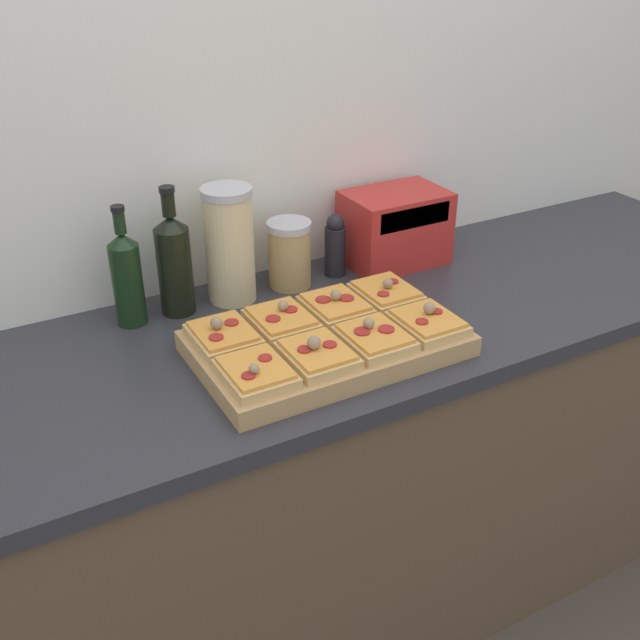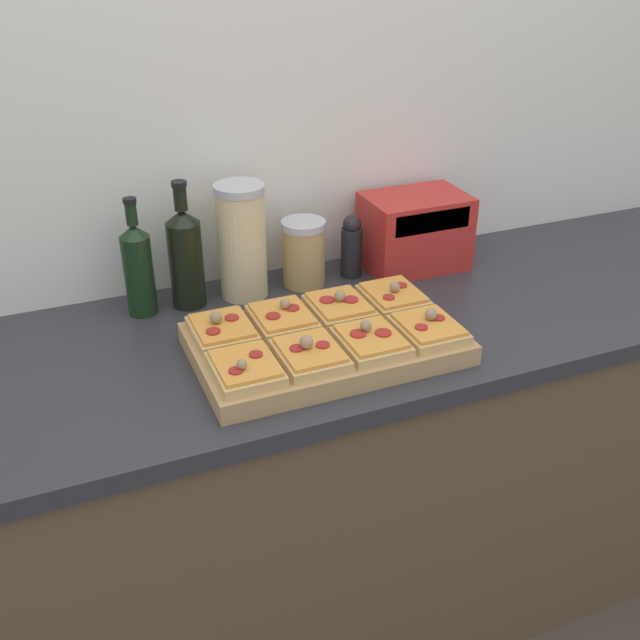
{
  "view_description": "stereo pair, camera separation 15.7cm",
  "coord_description": "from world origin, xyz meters",
  "views": [
    {
      "loc": [
        -0.7,
        -0.96,
        1.73
      ],
      "look_at": [
        -0.03,
        0.24,
        0.97
      ],
      "focal_mm": 42.0,
      "sensor_mm": 36.0,
      "label": 1
    },
    {
      "loc": [
        -0.55,
        -1.03,
        1.73
      ],
      "look_at": [
        -0.03,
        0.24,
        0.97
      ],
      "focal_mm": 42.0,
      "sensor_mm": 36.0,
      "label": 2
    }
  ],
  "objects": [
    {
      "name": "wall_back",
      "position": [
        0.0,
        0.67,
        1.25
      ],
      "size": [
        6.0,
        0.06,
        2.5
      ],
      "color": "silver",
      "rests_on": "ground_plane"
    },
    {
      "name": "kitchen_counter",
      "position": [
        0.0,
        0.32,
        0.45
      ],
      "size": [
        2.63,
        0.67,
        0.9
      ],
      "color": "brown",
      "rests_on": "ground_plane"
    },
    {
      "name": "cutting_board",
      "position": [
        -0.03,
        0.21,
        0.92
      ],
      "size": [
        0.55,
        0.34,
        0.04
      ],
      "primitive_type": "cube",
      "color": "tan",
      "rests_on": "kitchen_counter"
    },
    {
      "name": "pizza_slice_back_left",
      "position": [
        -0.23,
        0.29,
        0.96
      ],
      "size": [
        0.12,
        0.15,
        0.05
      ],
      "color": "tan",
      "rests_on": "cutting_board"
    },
    {
      "name": "pizza_slice_back_midleft",
      "position": [
        -0.09,
        0.29,
        0.96
      ],
      "size": [
        0.12,
        0.15,
        0.05
      ],
      "color": "tan",
      "rests_on": "cutting_board"
    },
    {
      "name": "pizza_slice_back_midright",
      "position": [
        0.04,
        0.29,
        0.96
      ],
      "size": [
        0.12,
        0.15,
        0.05
      ],
      "color": "tan",
      "rests_on": "cutting_board"
    },
    {
      "name": "pizza_slice_back_right",
      "position": [
        0.17,
        0.29,
        0.96
      ],
      "size": [
        0.12,
        0.15,
        0.05
      ],
      "color": "tan",
      "rests_on": "cutting_board"
    },
    {
      "name": "pizza_slice_front_left",
      "position": [
        -0.23,
        0.13,
        0.96
      ],
      "size": [
        0.12,
        0.15,
        0.05
      ],
      "color": "tan",
      "rests_on": "cutting_board"
    },
    {
      "name": "pizza_slice_front_midleft",
      "position": [
        -0.09,
        0.13,
        0.96
      ],
      "size": [
        0.12,
        0.15,
        0.06
      ],
      "color": "tan",
      "rests_on": "cutting_board"
    },
    {
      "name": "pizza_slice_front_midright",
      "position": [
        0.04,
        0.13,
        0.96
      ],
      "size": [
        0.12,
        0.15,
        0.05
      ],
      "color": "tan",
      "rests_on": "cutting_board"
    },
    {
      "name": "pizza_slice_front_right",
      "position": [
        0.17,
        0.13,
        0.96
      ],
      "size": [
        0.12,
        0.15,
        0.05
      ],
      "color": "tan",
      "rests_on": "cutting_board"
    },
    {
      "name": "olive_oil_bottle",
      "position": [
        -0.35,
        0.54,
        1.02
      ],
      "size": [
        0.07,
        0.07,
        0.28
      ],
      "color": "black",
      "rests_on": "kitchen_counter"
    },
    {
      "name": "wine_bottle",
      "position": [
        -0.24,
        0.54,
        1.03
      ],
      "size": [
        0.08,
        0.08,
        0.3
      ],
      "color": "black",
      "rests_on": "kitchen_counter"
    },
    {
      "name": "grain_jar_tall",
      "position": [
        -0.1,
        0.54,
        1.04
      ],
      "size": [
        0.12,
        0.12,
        0.28
      ],
      "color": "beige",
      "rests_on": "kitchen_counter"
    },
    {
      "name": "grain_jar_short",
      "position": [
        0.05,
        0.54,
        0.99
      ],
      "size": [
        0.11,
        0.11,
        0.17
      ],
      "color": "tan",
      "rests_on": "kitchen_counter"
    },
    {
      "name": "pepper_mill",
      "position": [
        0.18,
        0.54,
        0.98
      ],
      "size": [
        0.05,
        0.05,
        0.16
      ],
      "color": "black",
      "rests_on": "kitchen_counter"
    },
    {
      "name": "toaster_oven",
      "position": [
        0.36,
        0.53,
        1.0
      ],
      "size": [
        0.28,
        0.18,
        0.19
      ],
      "color": "red",
      "rests_on": "kitchen_counter"
    }
  ]
}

